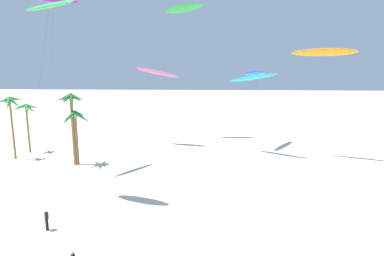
% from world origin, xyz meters
% --- Properties ---
extents(palm_tree_0, '(3.91, 3.46, 7.15)m').
position_xyz_m(palm_tree_0, '(-24.96, 45.99, 6.08)').
color(palm_tree_0, olive).
rests_on(palm_tree_0, ground).
extents(palm_tree_1, '(3.28, 3.38, 8.49)m').
position_xyz_m(palm_tree_1, '(-25.17, 42.48, 7.12)').
color(palm_tree_1, olive).
rests_on(palm_tree_1, ground).
extents(palm_tree_2, '(3.78, 3.72, 9.20)m').
position_xyz_m(palm_tree_2, '(-16.17, 40.43, 7.57)').
color(palm_tree_2, olive).
rests_on(palm_tree_2, ground).
extents(palm_tree_3, '(3.96, 4.44, 7.02)m').
position_xyz_m(palm_tree_3, '(-15.79, 40.43, 5.60)').
color(palm_tree_3, brown).
rests_on(palm_tree_3, ground).
extents(flying_kite_2, '(5.62, 9.32, 18.43)m').
position_xyz_m(flying_kite_2, '(-12.98, 29.37, 17.79)').
color(flying_kite_2, green).
rests_on(flying_kite_2, ground).
extents(flying_kite_3, '(6.17, 8.83, 22.63)m').
position_xyz_m(flying_kite_3, '(-3.13, 56.86, 21.39)').
color(flying_kite_3, green).
rests_on(flying_kite_3, ground).
extents(flying_kite_4, '(7.01, 7.40, 12.37)m').
position_xyz_m(flying_kite_4, '(-6.98, 51.25, 11.31)').
color(flying_kite_4, '#EA5193').
rests_on(flying_kite_4, ground).
extents(flying_kite_5, '(4.97, 8.79, 11.74)m').
position_xyz_m(flying_kite_5, '(7.86, 51.23, 11.22)').
color(flying_kite_5, blue).
rests_on(flying_kite_5, ground).
extents(flying_kite_6, '(7.93, 7.60, 14.82)m').
position_xyz_m(flying_kite_6, '(15.68, 44.77, 14.16)').
color(flying_kite_6, orange).
rests_on(flying_kite_6, ground).
extents(flying_kite_7, '(6.46, 10.56, 11.75)m').
position_xyz_m(flying_kite_7, '(6.81, 46.29, 10.78)').
color(flying_kite_7, '#19B2B7').
rests_on(flying_kite_7, ground).
extents(person_near_left, '(0.25, 0.50, 1.74)m').
position_xyz_m(person_near_left, '(-11.83, 23.32, 0.95)').
color(person_near_left, black).
rests_on(person_near_left, ground).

